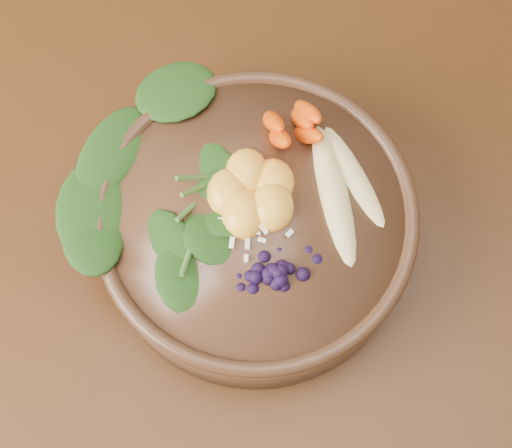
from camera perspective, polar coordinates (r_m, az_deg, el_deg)
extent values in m
plane|color=#381E0F|center=(1.50, 7.98, -14.72)|extent=(4.00, 4.00, 0.00)
cube|color=#43250F|center=(0.79, 14.92, -8.96)|extent=(1.60, 0.90, 0.04)
cylinder|color=#442A19|center=(0.74, 0.00, -0.28)|extent=(0.40, 0.40, 0.09)
ellipsoid|color=#E0CC84|center=(0.71, 7.97, 4.28)|extent=(0.10, 0.16, 0.03)
ellipsoid|color=#E0CC84|center=(0.69, 6.39, 2.98)|extent=(0.06, 0.17, 0.03)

